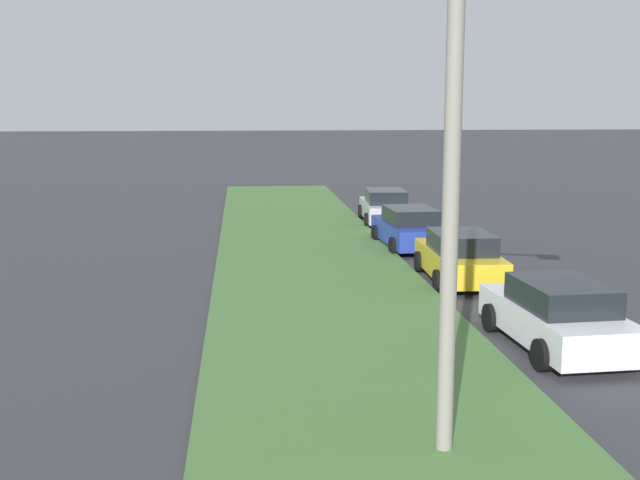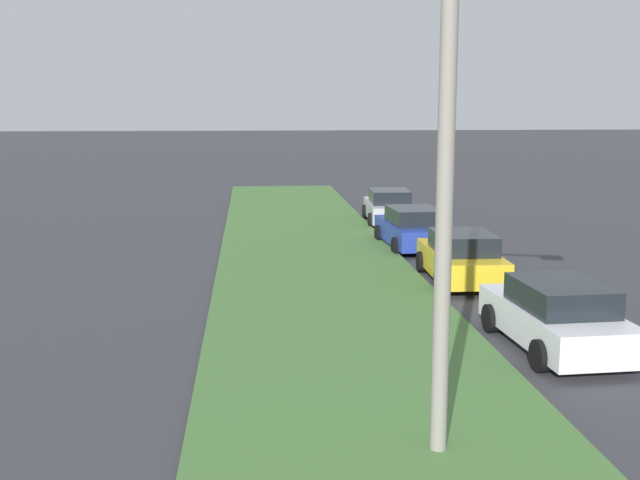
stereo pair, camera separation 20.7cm
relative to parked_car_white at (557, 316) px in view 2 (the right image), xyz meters
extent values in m
cube|color=#477238|center=(2.79, 4.35, -0.66)|extent=(60.00, 6.00, 0.12)
cube|color=silver|center=(0.05, 0.00, -0.15)|extent=(4.39, 2.02, 0.70)
cube|color=black|center=(-0.15, -0.01, 0.48)|extent=(2.28, 1.71, 0.55)
cylinder|color=black|center=(1.35, 0.97, -0.40)|extent=(0.65, 0.25, 0.64)
cylinder|color=black|center=(1.44, -0.83, -0.40)|extent=(0.65, 0.25, 0.64)
cylinder|color=black|center=(-1.34, 0.83, -0.40)|extent=(0.65, 0.25, 0.64)
cylinder|color=black|center=(-1.25, -0.97, -0.40)|extent=(0.65, 0.25, 0.64)
cube|color=gold|center=(6.41, 0.28, -0.15)|extent=(4.36, 1.94, 0.70)
cube|color=black|center=(6.22, 0.29, 0.48)|extent=(2.25, 1.67, 0.55)
cylinder|color=black|center=(7.79, 1.14, -0.40)|extent=(0.65, 0.24, 0.64)
cylinder|color=black|center=(7.73, -0.66, -0.40)|extent=(0.65, 0.24, 0.64)
cylinder|color=black|center=(5.10, 1.23, -0.40)|extent=(0.65, 0.24, 0.64)
cylinder|color=black|center=(5.04, -0.57, -0.40)|extent=(0.65, 0.24, 0.64)
cube|color=#23389E|center=(11.84, 0.59, -0.15)|extent=(4.39, 2.03, 0.70)
cube|color=black|center=(11.65, 0.58, 0.48)|extent=(2.28, 1.72, 0.55)
cylinder|color=black|center=(13.14, 1.56, -0.40)|extent=(0.65, 0.25, 0.64)
cylinder|color=black|center=(13.24, -0.23, -0.40)|extent=(0.65, 0.25, 0.64)
cylinder|color=black|center=(10.45, 1.42, -0.40)|extent=(0.65, 0.25, 0.64)
cylinder|color=black|center=(10.55, -0.38, -0.40)|extent=(0.65, 0.25, 0.64)
cube|color=#B2B5BA|center=(17.80, 0.36, -0.15)|extent=(4.39, 2.03, 0.70)
cube|color=black|center=(17.60, 0.37, 0.48)|extent=(2.28, 1.72, 0.55)
cylinder|color=black|center=(19.19, 1.19, -0.40)|extent=(0.65, 0.26, 0.64)
cylinder|color=black|center=(19.09, -0.61, -0.40)|extent=(0.65, 0.26, 0.64)
cylinder|color=black|center=(16.50, 1.34, -0.40)|extent=(0.65, 0.26, 0.64)
cylinder|color=black|center=(16.40, -0.46, -0.40)|extent=(0.65, 0.26, 0.64)
cylinder|color=gray|center=(-4.75, 3.65, 3.03)|extent=(0.24, 0.24, 7.50)
camera|label=1|loc=(-15.22, 6.51, 4.32)|focal=43.96mm
camera|label=2|loc=(-15.24, 6.31, 4.32)|focal=43.96mm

